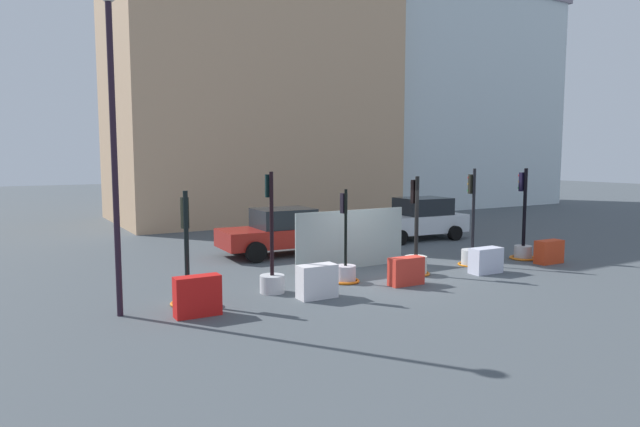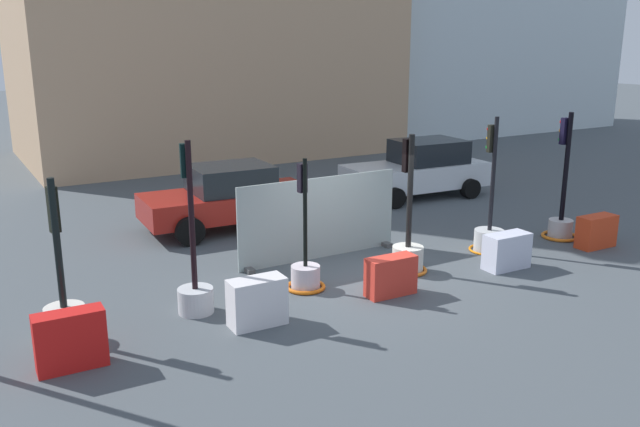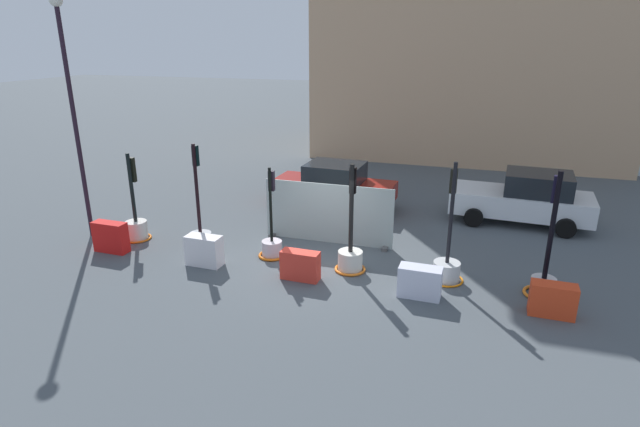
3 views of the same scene
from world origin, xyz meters
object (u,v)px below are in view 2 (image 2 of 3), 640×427
traffic_light_1 (195,281)px  traffic_light_2 (305,269)px  traffic_light_4 (489,232)px  construction_barrier_0 (70,340)px  traffic_light_0 (64,313)px  car_white_van (419,169)px  traffic_light_3 (408,249)px  construction_barrier_2 (391,276)px  construction_barrier_1 (257,302)px  traffic_light_5 (561,215)px  car_red_compact (229,197)px  construction_barrier_3 (507,251)px  construction_barrier_4 (596,232)px

traffic_light_1 → traffic_light_2: traffic_light_1 is taller
traffic_light_4 → construction_barrier_0: 9.47m
traffic_light_0 → car_white_van: size_ratio=0.59×
traffic_light_3 → car_white_van: 7.11m
construction_barrier_0 → car_white_van: bearing=28.3°
traffic_light_2 → construction_barrier_2: 1.68m
traffic_light_4 → construction_barrier_1: traffic_light_4 is taller
traffic_light_1 → traffic_light_3: traffic_light_1 is taller
traffic_light_2 → traffic_light_5: bearing=-1.6°
traffic_light_0 → car_red_compact: (4.93, 4.79, 0.35)m
traffic_light_2 → car_white_van: traffic_light_2 is taller
traffic_light_0 → traffic_light_3: 6.83m
construction_barrier_2 → construction_barrier_3: 3.04m
traffic_light_3 → construction_barrier_4: traffic_light_3 is taller
construction_barrier_0 → construction_barrier_2: size_ratio=1.02×
traffic_light_2 → car_white_van: (6.96, 5.16, 0.44)m
traffic_light_1 → car_white_van: bearing=29.3°
construction_barrier_1 → car_white_van: 10.56m
traffic_light_0 → car_white_van: (11.45, 5.18, 0.37)m
car_white_van → construction_barrier_4: bearing=-87.7°
traffic_light_0 → construction_barrier_2: (5.73, -1.10, -0.09)m
construction_barrier_3 → traffic_light_0: bearing=172.6°
traffic_light_0 → car_white_van: bearing=24.3°
traffic_light_0 → construction_barrier_0: 1.06m
traffic_light_2 → construction_barrier_3: size_ratio=2.54×
traffic_light_2 → traffic_light_4: 4.84m
traffic_light_3 → traffic_light_5: 4.77m
traffic_light_5 → construction_barrier_1: 8.71m
traffic_light_2 → traffic_light_3: (2.34, -0.23, 0.10)m
traffic_light_2 → construction_barrier_1: (-1.55, -1.07, 0.01)m
traffic_light_3 → traffic_light_5: traffic_light_5 is taller
construction_barrier_2 → traffic_light_2: bearing=138.0°
traffic_light_2 → construction_barrier_1: bearing=-145.2°
construction_barrier_2 → car_red_compact: bearing=97.7°
traffic_light_3 → construction_barrier_0: bearing=-173.1°
traffic_light_1 → construction_barrier_0: 2.55m
construction_barrier_3 → traffic_light_4: bearing=63.2°
traffic_light_0 → construction_barrier_0: size_ratio=2.65×
traffic_light_3 → construction_barrier_3: bearing=-25.4°
construction_barrier_1 → construction_barrier_3: (5.83, -0.08, -0.03)m
traffic_light_1 → car_white_van: (9.23, 5.17, 0.26)m
construction_barrier_4 → car_white_van: (-0.26, 6.31, 0.46)m
traffic_light_1 → construction_barrier_1: traffic_light_1 is taller
construction_barrier_4 → car_red_compact: bearing=138.8°
traffic_light_1 → construction_barrier_0: bearing=-155.5°
traffic_light_0 → construction_barrier_0: traffic_light_0 is taller
traffic_light_4 → car_white_van: 5.66m
traffic_light_5 → traffic_light_0: bearing=179.1°
traffic_light_0 → car_red_compact: bearing=44.2°
traffic_light_0 → car_red_compact: size_ratio=0.60×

